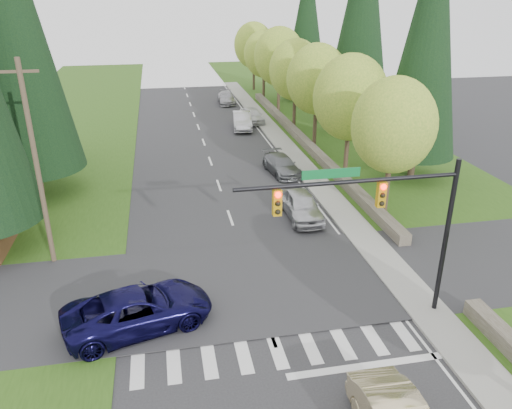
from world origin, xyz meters
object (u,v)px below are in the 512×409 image
object	(u,v)px
parked_car_b	(281,165)
parked_car_e	(226,98)
suv_navy	(138,309)
parked_car_a	(301,205)
parked_car_d	(252,115)
parked_car_c	(242,121)

from	to	relation	value
parked_car_b	parked_car_e	bearing A→B (deg)	83.82
suv_navy	parked_car_a	size ratio (longest dim) A/B	1.26
parked_car_d	parked_car_e	world-z (taller)	parked_car_d
parked_car_a	parked_car_b	world-z (taller)	parked_car_a
suv_navy	parked_car_e	world-z (taller)	suv_navy
parked_car_e	parked_car_a	bearing A→B (deg)	-88.85
parked_car_a	parked_car_b	distance (m)	7.90
parked_car_a	suv_navy	bearing A→B (deg)	-136.22
parked_car_b	parked_car_c	size ratio (longest dim) A/B	0.92
parked_car_c	parked_car_a	bearing A→B (deg)	-83.25
parked_car_b	parked_car_d	xyz separation A→B (m)	(0.70, 15.61, 0.09)
suv_navy	parked_car_c	world-z (taller)	suv_navy
parked_car_a	parked_car_c	xyz separation A→B (m)	(0.00, 21.16, 0.01)
suv_navy	parked_car_a	xyz separation A→B (m)	(9.34, 8.97, -0.02)
parked_car_a	parked_car_c	world-z (taller)	parked_car_c
parked_car_a	parked_car_e	size ratio (longest dim) A/B	1.02
parked_car_e	suv_navy	bearing A→B (deg)	-101.30
parked_car_a	parked_car_d	world-z (taller)	parked_car_a
parked_car_a	parked_car_c	bearing A→B (deg)	89.94
parked_car_c	parked_car_e	distance (m)	12.01
suv_navy	parked_car_c	distance (m)	31.55
suv_navy	parked_car_b	bearing A→B (deg)	-46.48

